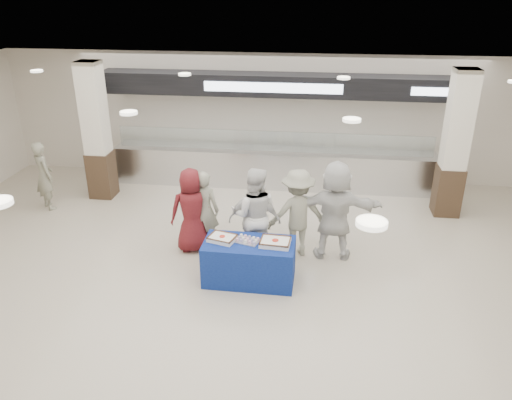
# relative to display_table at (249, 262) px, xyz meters

# --- Properties ---
(ground) EXTENTS (14.00, 14.00, 0.00)m
(ground) POSITION_rel_display_table_xyz_m (-0.02, -0.93, -0.38)
(ground) COLOR beige
(ground) RESTS_ON ground
(serving_line) EXTENTS (8.70, 0.85, 2.80)m
(serving_line) POSITION_rel_display_table_xyz_m (-0.01, 4.47, 0.78)
(serving_line) COLOR silver
(serving_line) RESTS_ON ground
(column_left) EXTENTS (0.55, 0.55, 3.20)m
(column_left) POSITION_rel_display_table_xyz_m (-4.02, 3.27, 1.15)
(column_left) COLOR #332317
(column_left) RESTS_ON ground
(column_right) EXTENTS (0.55, 0.55, 3.20)m
(column_right) POSITION_rel_display_table_xyz_m (3.98, 3.27, 1.15)
(column_right) COLOR #332317
(column_right) RESTS_ON ground
(display_table) EXTENTS (1.56, 0.80, 0.75)m
(display_table) POSITION_rel_display_table_xyz_m (0.00, 0.00, 0.00)
(display_table) COLOR navy
(display_table) RESTS_ON ground
(sheet_cake_left) EXTENTS (0.52, 0.45, 0.09)m
(sheet_cake_left) POSITION_rel_display_table_xyz_m (-0.47, 0.03, 0.42)
(sheet_cake_left) COLOR white
(sheet_cake_left) RESTS_ON display_table
(sheet_cake_right) EXTENTS (0.52, 0.42, 0.10)m
(sheet_cake_right) POSITION_rel_display_table_xyz_m (0.45, -0.01, 0.43)
(sheet_cake_right) COLOR white
(sheet_cake_right) RESTS_ON display_table
(cupcake_tray) EXTENTS (0.46, 0.40, 0.06)m
(cupcake_tray) POSITION_rel_display_table_xyz_m (-0.03, 0.05, 0.41)
(cupcake_tray) COLOR #B0B1B5
(cupcake_tray) RESTS_ON display_table
(civilian_maroon) EXTENTS (0.94, 0.78, 1.66)m
(civilian_maroon) POSITION_rel_display_table_xyz_m (-1.23, 0.97, 0.45)
(civilian_maroon) COLOR maroon
(civilian_maroon) RESTS_ON ground
(soldier_a) EXTENTS (0.62, 0.46, 1.58)m
(soldier_a) POSITION_rel_display_table_xyz_m (-1.01, 1.11, 0.41)
(soldier_a) COLOR gray
(soldier_a) RESTS_ON ground
(chef_tall) EXTENTS (0.89, 0.69, 1.80)m
(chef_tall) POSITION_rel_display_table_xyz_m (-0.01, 0.79, 0.53)
(chef_tall) COLOR white
(chef_tall) RESTS_ON ground
(chef_short) EXTENTS (0.96, 0.42, 1.62)m
(chef_short) POSITION_rel_display_table_xyz_m (0.00, 0.73, 0.44)
(chef_short) COLOR white
(chef_short) RESTS_ON ground
(soldier_b) EXTENTS (1.23, 0.92, 1.70)m
(soldier_b) POSITION_rel_display_table_xyz_m (0.76, 1.06, 0.48)
(soldier_b) COLOR gray
(soldier_b) RESTS_ON ground
(civilian_white) EXTENTS (1.78, 0.61, 1.90)m
(civilian_white) POSITION_rel_display_table_xyz_m (1.45, 1.04, 0.58)
(civilian_white) COLOR silver
(civilian_white) RESTS_ON ground
(soldier_bg) EXTENTS (0.68, 0.66, 1.57)m
(soldier_bg) POSITION_rel_display_table_xyz_m (-4.99, 2.44, 0.41)
(soldier_bg) COLOR gray
(soldier_bg) RESTS_ON ground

